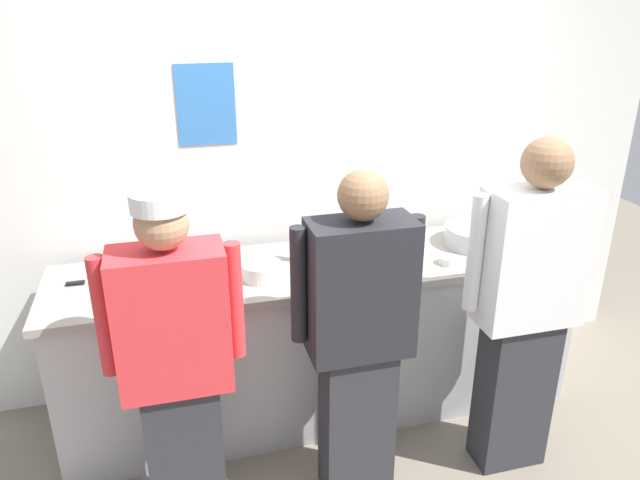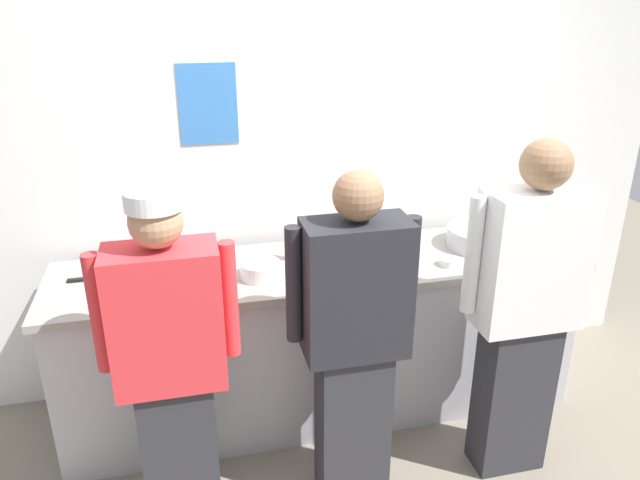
% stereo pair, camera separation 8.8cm
% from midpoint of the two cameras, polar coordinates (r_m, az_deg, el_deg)
% --- Properties ---
extents(ground_plane, '(9.00, 9.00, 0.00)m').
position_cam_midpoint_polar(ground_plane, '(3.42, 2.51, -19.05)').
color(ground_plane, slate).
extents(wall_back, '(4.48, 0.11, 2.70)m').
position_cam_midpoint_polar(wall_back, '(3.50, -0.89, 7.33)').
color(wall_back, silver).
rests_on(wall_back, ground).
extents(prep_counter, '(2.85, 0.69, 0.92)m').
position_cam_midpoint_polar(prep_counter, '(3.43, 0.96, -9.25)').
color(prep_counter, '#B2B2B7').
rests_on(prep_counter, ground).
extents(chef_near_left, '(0.58, 0.24, 1.59)m').
position_cam_midpoint_polar(chef_near_left, '(2.58, -13.01, -11.31)').
color(chef_near_left, '#2D2D33').
rests_on(chef_near_left, ground).
extents(chef_center, '(0.60, 0.24, 1.61)m').
position_cam_midpoint_polar(chef_center, '(2.69, 4.25, -9.18)').
color(chef_center, '#2D2D33').
rests_on(chef_center, ground).
extents(chef_far_right, '(0.62, 0.24, 1.70)m').
position_cam_midpoint_polar(chef_far_right, '(2.98, 19.73, -6.13)').
color(chef_far_right, '#2D2D33').
rests_on(chef_far_right, ground).
extents(plate_stack_front, '(0.20, 0.20, 0.08)m').
position_cam_midpoint_polar(plate_stack_front, '(3.04, -4.89, -2.87)').
color(plate_stack_front, white).
rests_on(plate_stack_front, prep_counter).
extents(mixing_bowl_steel, '(0.39, 0.39, 0.11)m').
position_cam_midpoint_polar(mixing_bowl_steel, '(3.54, 15.76, 0.27)').
color(mixing_bowl_steel, '#B7BABF').
rests_on(mixing_bowl_steel, prep_counter).
extents(sheet_tray, '(0.48, 0.31, 0.02)m').
position_cam_midpoint_polar(sheet_tray, '(3.24, 4.93, -1.82)').
color(sheet_tray, '#B7BABF').
rests_on(sheet_tray, prep_counter).
extents(squeeze_bottle_primary, '(0.06, 0.06, 0.19)m').
position_cam_midpoint_polar(squeeze_bottle_primary, '(3.07, -16.21, -2.46)').
color(squeeze_bottle_primary, red).
rests_on(squeeze_bottle_primary, prep_counter).
extents(squeeze_bottle_secondary, '(0.06, 0.06, 0.20)m').
position_cam_midpoint_polar(squeeze_bottle_secondary, '(3.21, -1.54, -0.36)').
color(squeeze_bottle_secondary, red).
rests_on(squeeze_bottle_secondary, prep_counter).
extents(squeeze_bottle_spare, '(0.06, 0.06, 0.20)m').
position_cam_midpoint_polar(squeeze_bottle_spare, '(3.72, 18.57, 1.67)').
color(squeeze_bottle_spare, '#56A333').
rests_on(squeeze_bottle_spare, prep_counter).
extents(ramekin_green_sauce, '(0.09, 0.09, 0.05)m').
position_cam_midpoint_polar(ramekin_green_sauce, '(3.30, -8.28, -1.28)').
color(ramekin_green_sauce, white).
rests_on(ramekin_green_sauce, prep_counter).
extents(ramekin_orange_sauce, '(0.11, 0.11, 0.04)m').
position_cam_midpoint_polar(ramekin_orange_sauce, '(3.53, 21.15, -1.12)').
color(ramekin_orange_sauce, white).
rests_on(ramekin_orange_sauce, prep_counter).
extents(ramekin_yellow_sauce, '(0.10, 0.10, 0.04)m').
position_cam_midpoint_polar(ramekin_yellow_sauce, '(3.26, 12.96, -2.03)').
color(ramekin_yellow_sauce, white).
rests_on(ramekin_yellow_sauce, prep_counter).
extents(deli_cup, '(0.09, 0.09, 0.08)m').
position_cam_midpoint_polar(deli_cup, '(3.01, -12.20, -3.69)').
color(deli_cup, white).
rests_on(deli_cup, prep_counter).
extents(chefs_knife, '(0.27, 0.03, 0.02)m').
position_cam_midpoint_polar(chefs_knife, '(3.22, -20.24, -3.51)').
color(chefs_knife, '#B7BABF').
rests_on(chefs_knife, prep_counter).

